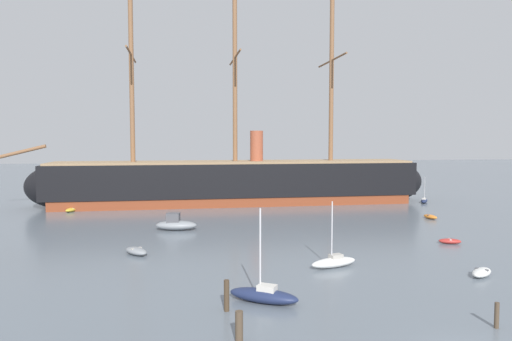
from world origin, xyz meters
TOP-DOWN VIEW (x-y plane):
  - tall_ship at (-3.63, 56.77)m, footprint 71.88×15.27m
  - sailboat_foreground_left at (-8.61, 9.90)m, footprint 4.83×3.86m
  - dinghy_foreground_right at (9.45, 12.45)m, footprint 2.83×2.50m
  - sailboat_near_centre at (-1.06, 17.13)m, footprint 4.50×2.36m
  - dinghy_mid_left at (-17.69, 24.67)m, footprint 2.74×3.09m
  - dinghy_mid_right at (13.85, 23.30)m, footprint 2.43×1.73m
  - motorboat_alongside_bow at (-13.82, 36.02)m, footprint 5.15×2.91m
  - dinghy_alongside_stern at (20.25, 37.45)m, footprint 1.38×2.50m
  - dinghy_far_left at (-28.80, 53.17)m, footprint 2.00×2.67m
  - sailboat_far_right at (28.02, 52.11)m, footprint 2.82×3.30m
  - dinghy_distant_centre at (-0.26, 64.09)m, footprint 1.60×2.40m
  - mooring_piling_nearest at (-11.15, 4.20)m, footprint 0.42×0.42m
  - mooring_piling_left_pair at (3.60, 3.30)m, footprint 0.27×0.27m
  - mooring_piling_right_pair at (-11.22, 8.84)m, footprint 0.34×0.34m

SIDE VIEW (x-z plane):
  - dinghy_distant_centre at x=-0.26m, z-range 0.00..0.52m
  - dinghy_mid_right at x=13.85m, z-range 0.00..0.53m
  - dinghy_alongside_stern at x=20.25m, z-range 0.00..0.56m
  - dinghy_far_left at x=-28.80m, z-range 0.00..0.58m
  - dinghy_foreground_right at x=9.45m, z-range 0.00..0.63m
  - dinghy_mid_left at x=-17.69m, z-range 0.00..0.69m
  - sailboat_far_right at x=28.02m, z-range -1.82..2.56m
  - sailboat_near_centre at x=-1.06m, z-range -2.33..3.28m
  - sailboat_foreground_left at x=-8.61m, z-range -2.61..3.67m
  - motorboat_alongside_bow at x=-13.82m, z-range -0.30..1.73m
  - mooring_piling_left_pair at x=3.60m, z-range 0.00..1.49m
  - mooring_piling_nearest at x=-11.15m, z-range 0.00..1.71m
  - mooring_piling_right_pair at x=-11.22m, z-range 0.00..1.99m
  - tall_ship at x=-3.63m, z-range -13.52..21.05m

